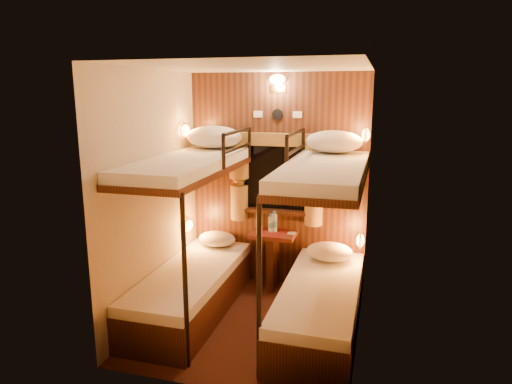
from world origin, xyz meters
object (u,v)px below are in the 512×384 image
(table, at_px, (273,253))
(bottle_left, at_px, (271,224))
(bottle_right, at_px, (274,223))
(bunk_left, at_px, (191,259))
(bunk_right, at_px, (321,273))

(table, distance_m, bottle_left, 0.33)
(table, bearing_deg, bottle_right, 88.94)
(bunk_left, bearing_deg, bunk_right, 0.00)
(bottle_right, bearing_deg, bunk_right, -52.24)
(bunk_right, xyz_separation_m, bottle_right, (-0.65, 0.83, 0.20))
(bunk_left, bearing_deg, bottle_right, 52.15)
(table, xyz_separation_m, bottle_right, (0.00, 0.05, 0.34))
(bunk_left, distance_m, bottle_right, 1.08)
(table, relative_size, bottle_left, 3.15)
(table, distance_m, bottle_right, 0.34)
(bunk_left, bearing_deg, bottle_left, 53.11)
(bottle_left, bearing_deg, bunk_left, -126.89)
(bunk_right, relative_size, bottle_left, 9.13)
(bunk_right, height_order, bottle_left, bunk_right)
(bottle_left, relative_size, bottle_right, 0.85)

